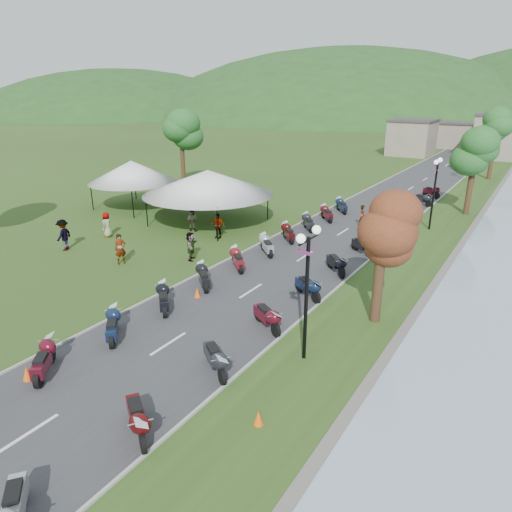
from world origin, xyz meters
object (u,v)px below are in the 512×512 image
Objects in this scene: vendor_tent_main at (208,197)px; pedestrian_c at (66,250)px; pedestrian_a at (122,264)px; pedestrian_b at (193,231)px.

vendor_tent_main is 3.27× the size of pedestrian_c.
pedestrian_a reaches higher than pedestrian_b.
pedestrian_a is 0.91× the size of pedestrian_c.
pedestrian_a is at bearing -83.77° from vendor_tent_main.
pedestrian_c is (-3.82, -9.81, -2.00)m from vendor_tent_main.
pedestrian_a is (1.05, -9.57, -2.00)m from vendor_tent_main.
pedestrian_b is at bearing -83.31° from vendor_tent_main.
vendor_tent_main reaches higher than pedestrian_b.
vendor_tent_main is 10.71m from pedestrian_c.
pedestrian_b is at bearing 133.09° from pedestrian_c.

